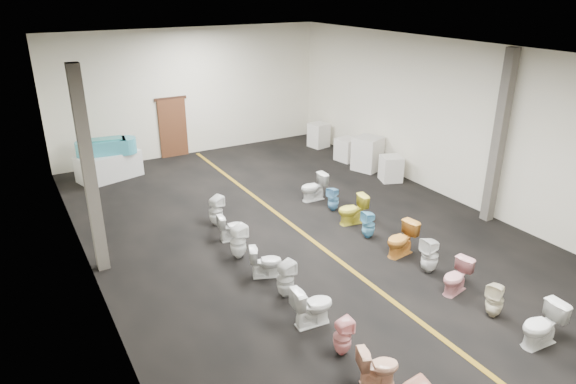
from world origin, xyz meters
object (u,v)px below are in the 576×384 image
at_px(display_table, 109,166).
at_px(toilet_left_3, 342,337).
at_px(toilet_left_6, 266,262).
at_px(toilet_right_2, 495,300).
at_px(appliance_crate_c, 347,149).
at_px(toilet_left_9, 216,211).
at_px(toilet_left_5, 285,279).
at_px(bathtub, 106,147).
at_px(toilet_left_2, 378,366).
at_px(toilet_right_5, 401,239).
at_px(appliance_crate_a, 391,169).
at_px(toilet_right_4, 430,255).
at_px(toilet_right_7, 352,210).
at_px(toilet_right_8, 333,199).
at_px(toilet_left_8, 231,227).
at_px(appliance_crate_b, 368,154).
at_px(toilet_right_3, 456,277).
at_px(toilet_left_7, 238,242).
at_px(toilet_right_9, 314,187).
at_px(appliance_crate_d, 319,135).
at_px(toilet_left_4, 312,305).
at_px(toilet_right_1, 542,325).

height_order(display_table, toilet_left_3, display_table).
distance_m(toilet_left_6, toilet_right_2, 4.62).
xyz_separation_m(appliance_crate_c, toilet_left_9, (-6.11, -2.63, 0.00)).
relative_size(display_table, toilet_left_5, 2.43).
relative_size(bathtub, toilet_left_6, 2.62).
bearing_deg(toilet_left_2, toilet_right_5, -26.35).
xyz_separation_m(appliance_crate_a, toilet_left_9, (-6.11, -0.27, -0.00)).
xyz_separation_m(display_table, toilet_right_5, (4.78, -8.57, -0.02)).
distance_m(display_table, toilet_right_2, 12.22).
xyz_separation_m(appliance_crate_a, toilet_right_4, (-2.98, -4.79, 0.01)).
relative_size(toilet_right_7, toilet_right_8, 1.14).
bearing_deg(toilet_left_5, toilet_left_8, -11.58).
bearing_deg(appliance_crate_b, toilet_left_5, -139.55).
distance_m(toilet_left_6, toilet_right_3, 3.96).
relative_size(display_table, toilet_left_7, 2.33).
bearing_deg(toilet_left_6, toilet_left_9, 20.23).
height_order(toilet_left_9, toilet_right_3, toilet_left_9).
bearing_deg(toilet_right_9, appliance_crate_b, 115.35).
xyz_separation_m(toilet_left_8, toilet_right_4, (3.12, -3.57, 0.07)).
xyz_separation_m(toilet_left_3, toilet_left_8, (0.09, 4.82, -0.01)).
xyz_separation_m(appliance_crate_b, toilet_left_7, (-6.33, -3.35, -0.16)).
xyz_separation_m(toilet_left_9, toilet_right_3, (3.04, -5.38, -0.05)).
bearing_deg(appliance_crate_b, appliance_crate_d, 90.00).
bearing_deg(toilet_right_4, toilet_left_4, -83.13).
distance_m(appliance_crate_c, toilet_right_8, 4.48).
xyz_separation_m(toilet_left_7, toilet_right_3, (3.26, -3.52, -0.05)).
xyz_separation_m(appliance_crate_b, toilet_right_4, (-2.98, -6.01, -0.15)).
bearing_deg(toilet_right_5, toilet_left_6, -111.28).
xyz_separation_m(toilet_left_8, toilet_right_5, (3.10, -2.67, 0.06)).
relative_size(toilet_left_9, toilet_right_1, 1.00).
bearing_deg(toilet_left_6, toilet_right_8, -35.36).
xyz_separation_m(appliance_crate_d, toilet_left_3, (-6.19, -10.29, -0.11)).
distance_m(toilet_right_4, toilet_right_7, 2.83).
bearing_deg(toilet_left_4, toilet_right_4, -80.69).
distance_m(toilet_right_3, toilet_right_9, 5.53).
bearing_deg(appliance_crate_a, toilet_left_9, -177.47).
height_order(appliance_crate_c, toilet_left_9, toilet_left_9).
bearing_deg(toilet_right_5, toilet_left_2, -54.20).
height_order(toilet_left_2, toilet_left_4, toilet_left_4).
height_order(toilet_left_5, toilet_right_9, toilet_right_9).
bearing_deg(toilet_left_8, display_table, 22.64).
height_order(appliance_crate_a, toilet_right_2, appliance_crate_a).
xyz_separation_m(appliance_crate_c, toilet_left_7, (-6.33, -4.49, 0.01)).
relative_size(toilet_left_3, toilet_right_3, 0.97).
bearing_deg(toilet_right_4, toilet_left_2, -54.39).
relative_size(appliance_crate_c, toilet_left_7, 0.98).
bearing_deg(bathtub, toilet_left_9, -63.81).
xyz_separation_m(toilet_left_3, toilet_right_7, (3.22, 4.08, 0.05)).
height_order(toilet_right_4, toilet_right_8, toilet_right_4).
distance_m(appliance_crate_a, toilet_right_3, 6.44).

